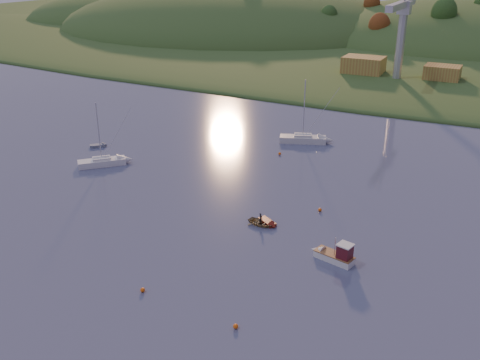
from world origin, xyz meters
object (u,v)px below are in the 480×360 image
at_px(fishing_boat, 332,254).
at_px(red_tender, 270,224).
at_px(canoe, 261,223).
at_px(sailboat_far, 303,139).
at_px(grey_dinghy, 101,145).
at_px(sailboat_near, 102,162).

xyz_separation_m(fishing_boat, red_tender, (-10.03, 4.61, -0.55)).
distance_m(fishing_boat, red_tender, 11.05).
bearing_deg(fishing_boat, red_tender, -11.39).
height_order(fishing_boat, canoe, fishing_boat).
xyz_separation_m(sailboat_far, canoe, (7.31, -34.71, -0.40)).
xyz_separation_m(sailboat_far, grey_dinghy, (-32.90, -19.65, -0.53)).
relative_size(fishing_boat, red_tender, 1.70).
height_order(fishing_boat, red_tender, fishing_boat).
height_order(sailboat_far, red_tender, sailboat_far).
distance_m(canoe, red_tender, 1.25).
bearing_deg(canoe, sailboat_far, 22.27).
bearing_deg(red_tender, sailboat_near, -160.71).
height_order(sailboat_far, canoe, sailboat_far).
xyz_separation_m(fishing_boat, grey_dinghy, (-51.39, 19.22, -0.54)).
relative_size(fishing_boat, canoe, 1.61).
bearing_deg(fishing_boat, sailboat_far, -51.24).
height_order(fishing_boat, sailboat_far, sailboat_far).
distance_m(fishing_boat, sailboat_near, 46.17).
distance_m(sailboat_near, red_tender, 35.36).
bearing_deg(sailboat_near, red_tender, -57.43).
bearing_deg(sailboat_far, fishing_boat, -85.12).
height_order(sailboat_near, grey_dinghy, sailboat_near).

